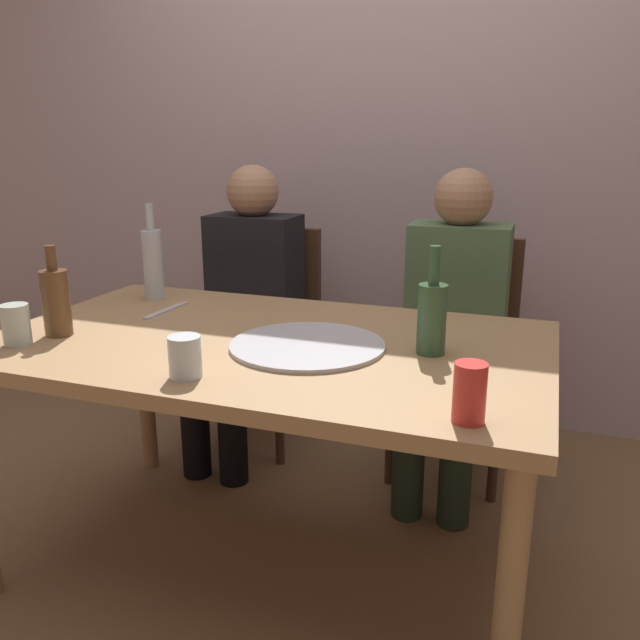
# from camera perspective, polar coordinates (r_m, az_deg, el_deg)

# --- Properties ---
(ground_plane) EXTENTS (8.00, 8.00, 0.00)m
(ground_plane) POSITION_cam_1_polar(r_m,az_deg,el_deg) (2.15, -4.22, -20.55)
(ground_plane) COLOR brown
(back_wall) EXTENTS (6.00, 0.10, 2.60)m
(back_wall) POSITION_cam_1_polar(r_m,az_deg,el_deg) (3.02, 6.19, 16.29)
(back_wall) COLOR #B29EA3
(back_wall) RESTS_ON ground_plane
(dining_table) EXTENTS (1.54, 0.92, 0.73)m
(dining_table) POSITION_cam_1_polar(r_m,az_deg,el_deg) (1.84, -4.64, -3.85)
(dining_table) COLOR #99754C
(dining_table) RESTS_ON ground_plane
(pizza_tray) EXTENTS (0.42, 0.42, 0.01)m
(pizza_tray) POSITION_cam_1_polar(r_m,az_deg,el_deg) (1.73, -1.12, -2.25)
(pizza_tray) COLOR #ADADB2
(pizza_tray) RESTS_ON dining_table
(wine_bottle) EXTENTS (0.07, 0.07, 0.33)m
(wine_bottle) POSITION_cam_1_polar(r_m,az_deg,el_deg) (2.30, -14.56, 4.95)
(wine_bottle) COLOR #B2BCC1
(wine_bottle) RESTS_ON dining_table
(beer_bottle) EXTENTS (0.08, 0.08, 0.26)m
(beer_bottle) POSITION_cam_1_polar(r_m,az_deg,el_deg) (1.96, -22.33, 1.58)
(beer_bottle) COLOR brown
(beer_bottle) RESTS_ON dining_table
(water_bottle) EXTENTS (0.08, 0.08, 0.28)m
(water_bottle) POSITION_cam_1_polar(r_m,az_deg,el_deg) (1.68, 9.88, 0.39)
(water_bottle) COLOR #2D5133
(water_bottle) RESTS_ON dining_table
(tumbler_near) EXTENTS (0.08, 0.08, 0.10)m
(tumbler_near) POSITION_cam_1_polar(r_m,az_deg,el_deg) (1.54, -11.86, -3.20)
(tumbler_near) COLOR silver
(tumbler_near) RESTS_ON dining_table
(tumbler_far) EXTENTS (0.07, 0.07, 0.11)m
(tumbler_far) POSITION_cam_1_polar(r_m,az_deg,el_deg) (1.92, -25.31, -0.39)
(tumbler_far) COLOR #B7C6BC
(tumbler_far) RESTS_ON dining_table
(soda_can) EXTENTS (0.07, 0.07, 0.12)m
(soda_can) POSITION_cam_1_polar(r_m,az_deg,el_deg) (1.30, 13.10, -6.29)
(soda_can) COLOR red
(soda_can) RESTS_ON dining_table
(table_knife) EXTENTS (0.03, 0.22, 0.01)m
(table_knife) POSITION_cam_1_polar(r_m,az_deg,el_deg) (2.15, -13.47, 0.83)
(table_knife) COLOR #B7B7BC
(table_knife) RESTS_ON dining_table
(chair_left) EXTENTS (0.44, 0.44, 0.90)m
(chair_left) POSITION_cam_1_polar(r_m,az_deg,el_deg) (2.79, -5.12, 0.02)
(chair_left) COLOR #472D1E
(chair_left) RESTS_ON ground_plane
(chair_right) EXTENTS (0.44, 0.44, 0.90)m
(chair_right) POSITION_cam_1_polar(r_m,az_deg,el_deg) (2.57, 12.01, -1.70)
(chair_right) COLOR #472D1E
(chair_right) RESTS_ON ground_plane
(guest_in_sweater) EXTENTS (0.36, 0.56, 1.17)m
(guest_in_sweater) POSITION_cam_1_polar(r_m,az_deg,el_deg) (2.63, -6.57, 1.85)
(guest_in_sweater) COLOR black
(guest_in_sweater) RESTS_ON ground_plane
(guest_in_beanie) EXTENTS (0.36, 0.56, 1.17)m
(guest_in_beanie) POSITION_cam_1_polar(r_m,az_deg,el_deg) (2.39, 11.67, 0.20)
(guest_in_beanie) COLOR #4C6B47
(guest_in_beanie) RESTS_ON ground_plane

